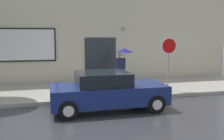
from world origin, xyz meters
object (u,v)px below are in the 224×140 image
Objects in this scene: fire_hydrant at (91,84)px; pedestrian_with_umbrella at (123,56)px; stop_sign at (169,54)px; parked_car at (107,91)px.

pedestrian_with_umbrella is (1.93, 1.42, 1.09)m from fire_hydrant.
stop_sign is (1.55, -2.00, 0.25)m from pedestrian_with_umbrella.
parked_car is 4.19m from pedestrian_with_umbrella.
pedestrian_with_umbrella reaches higher than parked_car.
parked_car is 3.88m from stop_sign.
stop_sign is (3.27, 1.70, 1.21)m from parked_car.
stop_sign is (3.48, -0.58, 1.34)m from fire_hydrant.
fire_hydrant is 0.42× the size of pedestrian_with_umbrella.
parked_car is at bearing -152.58° from stop_sign.
stop_sign is at bearing -52.18° from pedestrian_with_umbrella.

